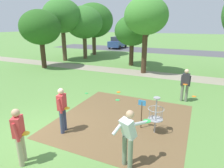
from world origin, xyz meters
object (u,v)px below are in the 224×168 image
(tree_mid_left, at_px, (62,16))
(tree_far_center, at_px, (93,21))
(player_foreground_watching, at_px, (19,134))
(frisbee_near_basket, at_px, (86,93))
(frisbee_far_right, at_px, (118,100))
(tree_near_right, at_px, (84,23))
(tree_far_left, at_px, (146,16))
(frisbee_far_left, at_px, (118,92))
(tree_mid_center, at_px, (132,31))
(disc_golf_basket, at_px, (154,113))
(parked_car_leftmost, at_px, (118,42))
(player_throwing, at_px, (185,83))
(tree_mid_right, at_px, (40,28))
(player_waiting_right, at_px, (62,108))
(frisbee_by_tee, at_px, (194,96))
(player_waiting_left, at_px, (128,135))

(tree_mid_left, distance_m, tree_far_center, 5.11)
(player_foreground_watching, bearing_deg, frisbee_near_basket, 103.79)
(frisbee_far_right, height_order, tree_mid_left, tree_mid_left)
(tree_near_right, bearing_deg, tree_far_left, -26.24)
(frisbee_far_left, distance_m, tree_mid_center, 8.48)
(disc_golf_basket, height_order, parked_car_leftmost, parked_car_leftmost)
(tree_mid_center, relative_size, parked_car_leftmost, 1.09)
(player_throwing, xyz_separation_m, tree_mid_left, (-12.82, 6.93, 3.61))
(tree_mid_left, xyz_separation_m, tree_mid_right, (0.48, -3.68, -1.05))
(frisbee_far_left, distance_m, tree_far_left, 6.81)
(player_waiting_right, bearing_deg, tree_far_center, 115.81)
(parked_car_leftmost, bearing_deg, frisbee_by_tee, -56.44)
(player_throwing, distance_m, tree_mid_right, 13.02)
(player_waiting_right, relative_size, tree_mid_right, 0.34)
(disc_golf_basket, bearing_deg, player_waiting_right, -156.01)
(player_waiting_left, xyz_separation_m, tree_near_right, (-10.53, 14.75, 2.97))
(player_foreground_watching, relative_size, player_waiting_left, 1.00)
(player_throwing, bearing_deg, tree_mid_left, 151.60)
(player_throwing, distance_m, frisbee_far_left, 3.73)
(player_throwing, height_order, player_waiting_left, same)
(player_throwing, xyz_separation_m, frisbee_near_basket, (-5.22, -1.08, -0.96))
(tree_near_right, distance_m, parked_car_leftmost, 10.99)
(disc_golf_basket, distance_m, frisbee_near_basket, 5.18)
(player_foreground_watching, height_order, player_waiting_right, same)
(frisbee_near_basket, height_order, tree_mid_center, tree_mid_center)
(player_waiting_left, bearing_deg, frisbee_far_right, 116.02)
(disc_golf_basket, bearing_deg, tree_near_right, 130.41)
(tree_mid_right, bearing_deg, tree_near_right, 82.13)
(frisbee_far_left, relative_size, tree_near_right, 0.04)
(player_throwing, distance_m, frisbee_near_basket, 5.41)
(frisbee_near_basket, height_order, tree_near_right, tree_near_right)
(frisbee_near_basket, distance_m, frisbee_far_left, 1.87)
(tree_far_center, bearing_deg, tree_mid_right, -92.26)
(player_foreground_watching, relative_size, tree_near_right, 0.30)
(frisbee_near_basket, xyz_separation_m, tree_mid_center, (-0.22, 8.59, 3.20))
(player_throwing, bearing_deg, tree_near_right, 141.96)
(player_foreground_watching, bearing_deg, parked_car_leftmost, 107.01)
(player_throwing, relative_size, tree_near_right, 0.30)
(tree_near_right, xyz_separation_m, tree_mid_left, (-1.28, -2.10, 0.62))
(player_foreground_watching, distance_m, parked_car_leftmost, 27.65)
(frisbee_near_basket, bearing_deg, player_throwing, 11.64)
(tree_mid_center, height_order, tree_mid_right, tree_mid_right)
(tree_far_center, bearing_deg, frisbee_by_tee, -41.45)
(frisbee_far_left, relative_size, tree_mid_left, 0.04)
(frisbee_near_basket, bearing_deg, tree_mid_right, 148.74)
(frisbee_near_basket, bearing_deg, player_waiting_left, -47.85)
(tree_mid_right, bearing_deg, frisbee_by_tee, -10.18)
(frisbee_far_left, distance_m, tree_mid_right, 10.00)
(tree_far_left, bearing_deg, tree_mid_center, 127.99)
(frisbee_far_left, bearing_deg, parked_car_leftmost, 112.79)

